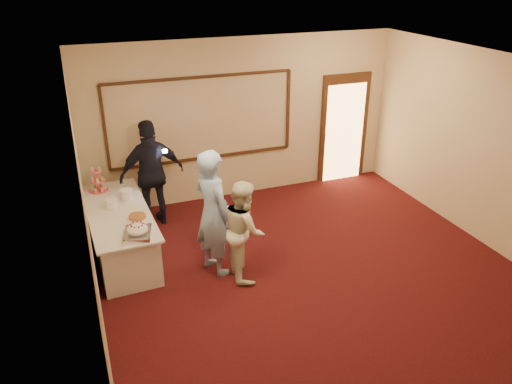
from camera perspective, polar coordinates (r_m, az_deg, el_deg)
floor at (r=7.19m, az=8.20°, el=-11.10°), size 7.00×7.00×0.00m
room_walls at (r=6.22m, az=9.33°, el=4.15°), size 6.04×7.04×3.02m
wall_molding at (r=9.13m, az=-6.19°, el=8.30°), size 3.45×0.04×1.55m
doorway at (r=10.38m, az=10.00°, el=7.12°), size 1.05×0.07×2.20m
buffet_table at (r=7.99m, az=-15.21°, el=-4.51°), size 0.98×2.34×0.77m
pavlova_tray at (r=7.01m, az=-13.38°, el=-4.37°), size 0.44×0.54×0.18m
cupcake_stand at (r=8.50m, az=-17.68°, el=1.15°), size 0.32×0.32×0.46m
plate_stack_a at (r=7.88m, az=-16.18°, el=-1.26°), size 0.19×0.19×0.16m
plate_stack_b at (r=8.12m, az=-14.61°, el=-0.24°), size 0.19×0.19×0.16m
tart at (r=7.49m, az=-13.41°, el=-2.79°), size 0.29×0.29×0.06m
man at (r=7.10m, az=-4.95°, el=-2.38°), size 0.67×0.81×1.90m
woman at (r=7.07m, az=-1.42°, el=-4.32°), size 0.63×0.77×1.48m
guest at (r=8.57m, az=-11.79°, el=2.04°), size 1.14×0.59×1.87m
camera_flash at (r=8.27m, az=-10.38°, el=4.63°), size 0.07×0.05×0.05m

